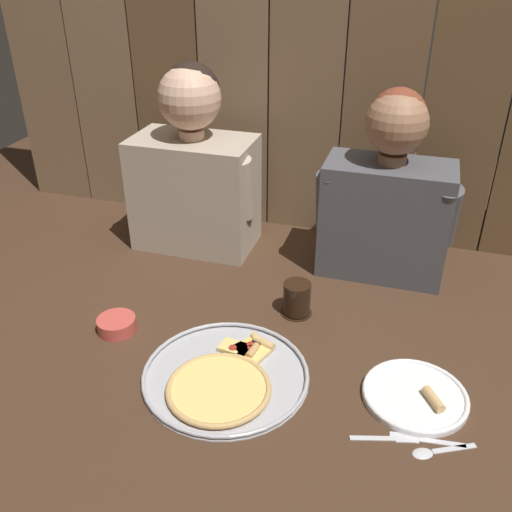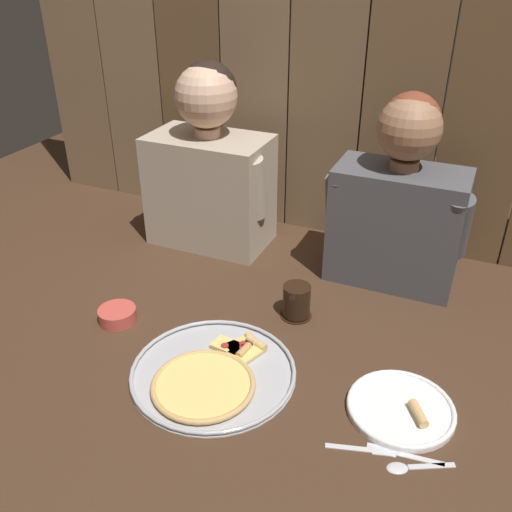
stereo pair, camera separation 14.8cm
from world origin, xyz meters
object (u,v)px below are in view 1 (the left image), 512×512
dipping_bowl (117,324)px  diner_right (388,195)px  diner_left (194,168)px  drinking_glass (297,299)px  dinner_plate (415,395)px  pizza_tray (225,378)px

dipping_bowl → diner_right: diner_right is taller
diner_left → diner_right: diner_left is taller
diner_right → drinking_glass: bearing=-122.4°
diner_left → diner_right: 0.61m
diner_left → diner_right: size_ratio=1.06×
drinking_glass → dipping_bowl: 0.49m
diner_left → drinking_glass: bearing=-36.0°
dinner_plate → pizza_tray: bearing=-170.5°
dinner_plate → drinking_glass: 0.42m
pizza_tray → diner_right: diner_right is taller
pizza_tray → diner_right: size_ratio=0.71×
dinner_plate → diner_right: 0.62m
pizza_tray → drinking_glass: drinking_glass is taller
pizza_tray → dipping_bowl: size_ratio=3.89×
pizza_tray → diner_left: 0.75m
drinking_glass → diner_left: bearing=144.0°
diner_right → dinner_plate: bearing=-75.4°
dinner_plate → drinking_glass: (-0.34, 0.24, 0.04)m
drinking_glass → diner_left: 0.57m
diner_right → dipping_bowl: bearing=-140.5°
pizza_tray → drinking_glass: bearing=72.8°
pizza_tray → dipping_bowl: bearing=163.6°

